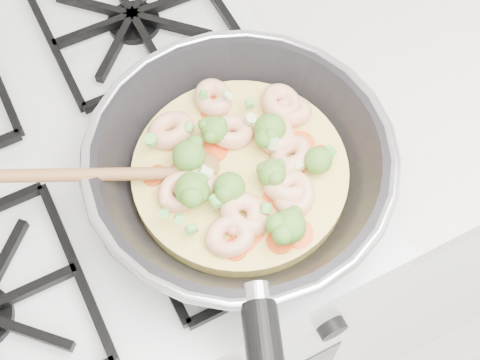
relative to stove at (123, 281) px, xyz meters
name	(u,v)px	position (x,y,z in m)	size (l,w,h in m)	color
stove	(123,281)	(0.00, 0.00, 0.00)	(0.60, 0.60, 0.92)	white
skillet	(240,170)	(0.16, -0.14, 0.50)	(0.45, 0.49, 0.10)	black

